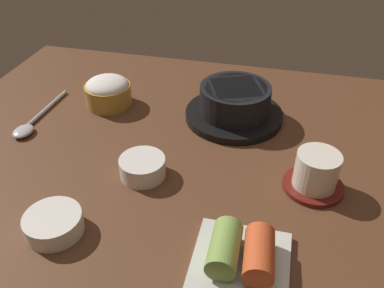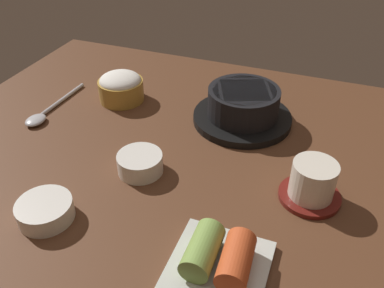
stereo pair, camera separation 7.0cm
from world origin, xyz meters
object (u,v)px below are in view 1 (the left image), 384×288
object	(u,v)px
banchan_cup_center	(143,167)
spoon	(31,124)
kimchi_plate	(241,256)
stone_pot	(235,104)
side_bowl_near	(54,223)
tea_cup_with_saucer	(316,173)
rice_bowl	(108,91)

from	to	relation	value
banchan_cup_center	spoon	world-z (taller)	banchan_cup_center
spoon	banchan_cup_center	bearing A→B (deg)	-18.37
kimchi_plate	spoon	size ratio (longest dim) A/B	0.66
stone_pot	side_bowl_near	bearing A→B (deg)	-119.30
stone_pot	kimchi_plate	size ratio (longest dim) A/B	1.55
kimchi_plate	tea_cup_with_saucer	bearing A→B (deg)	62.66
rice_bowl	tea_cup_with_saucer	distance (cm)	45.92
tea_cup_with_saucer	rice_bowl	bearing A→B (deg)	158.14
rice_bowl	banchan_cup_center	world-z (taller)	rice_bowl
tea_cup_with_saucer	banchan_cup_center	xyz separation A→B (cm)	(-27.81, -3.44, -1.37)
banchan_cup_center	kimchi_plate	size ratio (longest dim) A/B	0.61
rice_bowl	spoon	size ratio (longest dim) A/B	0.51
stone_pot	tea_cup_with_saucer	bearing A→B (deg)	-48.81
side_bowl_near	spoon	size ratio (longest dim) A/B	0.43
banchan_cup_center	side_bowl_near	bearing A→B (deg)	-119.13
side_bowl_near	spoon	xyz separation A→B (cm)	(-18.28, 23.51, -0.98)
kimchi_plate	side_bowl_near	bearing A→B (deg)	-179.58
spoon	tea_cup_with_saucer	bearing A→B (deg)	-5.63
kimchi_plate	banchan_cup_center	bearing A→B (deg)	141.92
stone_pot	kimchi_plate	distance (cm)	36.53
side_bowl_near	spoon	distance (cm)	29.80
side_bowl_near	stone_pot	bearing A→B (deg)	60.70
rice_bowl	side_bowl_near	bearing A→B (deg)	-79.38
side_bowl_near	tea_cup_with_saucer	bearing A→B (deg)	26.76
stone_pot	side_bowl_near	xyz separation A→B (cm)	(-20.28, -36.13, -1.70)
rice_bowl	banchan_cup_center	bearing A→B (deg)	-54.20
stone_pot	banchan_cup_center	bearing A→B (deg)	-119.42
tea_cup_with_saucer	banchan_cup_center	world-z (taller)	tea_cup_with_saucer
rice_bowl	kimchi_plate	size ratio (longest dim) A/B	0.76
stone_pot	spoon	bearing A→B (deg)	-161.87
banchan_cup_center	rice_bowl	bearing A→B (deg)	125.80
rice_bowl	side_bowl_near	xyz separation A→B (cm)	(6.61, -35.25, -1.59)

